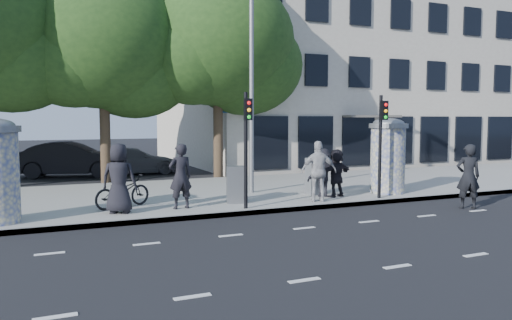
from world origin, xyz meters
name	(u,v)px	position (x,y,z in m)	size (l,w,h in m)	color
ground	(334,241)	(0.00, 0.00, 0.00)	(120.00, 120.00, 0.00)	black
sidewalk	(223,193)	(0.00, 7.50, 0.07)	(40.00, 8.00, 0.15)	gray
curb	(269,211)	(0.00, 3.55, 0.07)	(40.00, 0.10, 0.16)	slate
lane_dash_near	(397,267)	(0.00, -2.20, 0.00)	(32.00, 0.12, 0.01)	silver
lane_dash_far	(304,228)	(0.00, 1.40, 0.00)	(32.00, 0.12, 0.01)	silver
ad_column_right	(388,154)	(5.20, 4.70, 1.54)	(1.36, 1.36, 2.65)	beige
traffic_pole_near	(246,138)	(-0.60, 3.79, 2.23)	(0.22, 0.31, 3.40)	black
traffic_pole_far	(381,135)	(4.20, 3.79, 2.23)	(0.22, 0.31, 3.40)	black
street_lamp	(252,61)	(0.80, 6.63, 4.79)	(0.25, 0.93, 8.00)	slate
tree_near_left	(103,41)	(-3.50, 12.70, 6.06)	(6.80, 6.80, 8.97)	#38281C
tree_center	(218,41)	(1.50, 12.30, 6.31)	(7.00, 7.00, 9.30)	#38281C
building	(326,71)	(12.00, 19.99, 5.99)	(20.30, 15.85, 12.00)	#B5A997
ped_a	(119,178)	(-4.12, 4.56, 1.13)	(0.96, 0.62, 1.96)	black
ped_b	(180,176)	(-2.37, 4.58, 1.10)	(0.70, 0.46, 1.91)	black
ped_d	(323,173)	(2.62, 4.84, 0.96)	(1.05, 0.60, 1.63)	black
ped_e	(319,171)	(1.99, 4.05, 1.12)	(1.13, 0.65, 1.94)	#A1A1A4
ped_f	(336,173)	(3.03, 4.65, 0.96)	(1.50, 0.54, 1.62)	black
man_road	(468,176)	(6.00, 1.82, 1.00)	(0.73, 0.48, 2.00)	black
bicycle	(123,191)	(-3.90, 5.44, 0.64)	(1.85, 0.64, 0.97)	black
cabinet_left	(236,185)	(-0.53, 4.84, 0.73)	(0.55, 0.40, 1.16)	slate
cabinet_right	(315,176)	(2.68, 5.42, 0.78)	(0.61, 0.44, 1.27)	gray
car_mid	(71,159)	(-4.75, 15.69, 0.84)	(5.07, 1.77, 1.67)	black
car_right	(132,161)	(-1.87, 15.69, 0.66)	(4.57, 1.86, 1.33)	slate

